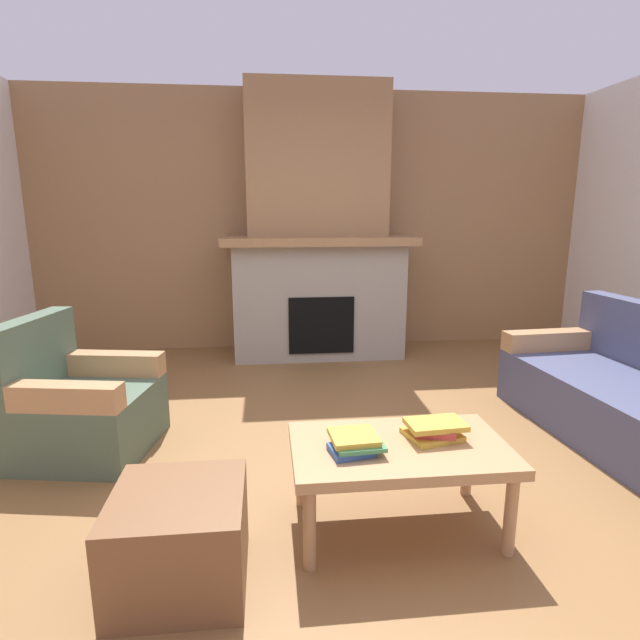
# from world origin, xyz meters

# --- Properties ---
(ground) EXTENTS (9.00, 9.00, 0.00)m
(ground) POSITION_xyz_m (0.00, 0.00, 0.00)
(ground) COLOR brown
(wall_back_wood_panel) EXTENTS (6.00, 0.12, 2.70)m
(wall_back_wood_panel) POSITION_xyz_m (0.00, 3.00, 1.35)
(wall_back_wood_panel) COLOR #997047
(wall_back_wood_panel) RESTS_ON ground
(fireplace) EXTENTS (1.90, 0.82, 2.70)m
(fireplace) POSITION_xyz_m (0.00, 2.62, 1.16)
(fireplace) COLOR gray
(fireplace) RESTS_ON ground
(couch) EXTENTS (0.96, 1.85, 0.85)m
(couch) POSITION_xyz_m (1.86, 0.31, 0.29)
(couch) COLOR #474C6B
(couch) RESTS_ON ground
(armchair) EXTENTS (0.88, 0.88, 0.85)m
(armchair) POSITION_xyz_m (-1.71, 0.55, 0.29)
(armchair) COLOR #4C604C
(armchair) RESTS_ON ground
(coffee_table) EXTENTS (1.00, 0.60, 0.43)m
(coffee_table) POSITION_xyz_m (0.07, -0.44, 0.38)
(coffee_table) COLOR tan
(coffee_table) RESTS_ON ground
(ottoman) EXTENTS (0.52, 0.52, 0.40)m
(ottoman) POSITION_xyz_m (-0.90, -0.71, 0.20)
(ottoman) COLOR brown
(ottoman) RESTS_ON ground
(book_stack_near_edge) EXTENTS (0.25, 0.23, 0.08)m
(book_stack_near_edge) POSITION_xyz_m (-0.15, -0.49, 0.47)
(book_stack_near_edge) COLOR #335699
(book_stack_near_edge) RESTS_ON coffee_table
(book_stack_center) EXTENTS (0.29, 0.26, 0.08)m
(book_stack_center) POSITION_xyz_m (0.25, -0.39, 0.47)
(book_stack_center) COLOR gold
(book_stack_center) RESTS_ON coffee_table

